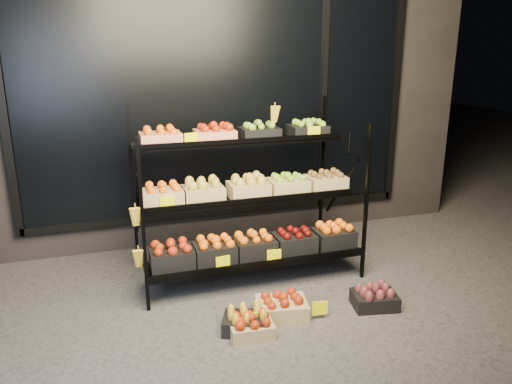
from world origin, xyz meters
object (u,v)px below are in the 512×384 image
object	(u,v)px
display_rack	(247,198)
floor_crate_midleft	(246,321)
floor_crate_midright	(282,306)
floor_crate_left	(251,326)

from	to	relation	value
display_rack	floor_crate_midleft	size ratio (longest dim) A/B	5.04
floor_crate_midright	floor_crate_left	bearing A→B (deg)	-138.02
display_rack	floor_crate_left	xyz separation A→B (m)	(-0.29, -1.06, -0.70)
floor_crate_midleft	floor_crate_left	bearing A→B (deg)	-54.11
display_rack	floor_crate_midleft	xyz separation A→B (m)	(-0.31, -0.98, -0.70)
floor_crate_left	floor_crate_midleft	bearing A→B (deg)	109.07
display_rack	floor_crate_left	world-z (taller)	display_rack
display_rack	floor_crate_midleft	world-z (taller)	display_rack
floor_crate_left	floor_crate_midleft	size ratio (longest dim) A/B	0.82
floor_crate_left	floor_crate_midright	size ratio (longest dim) A/B	0.76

